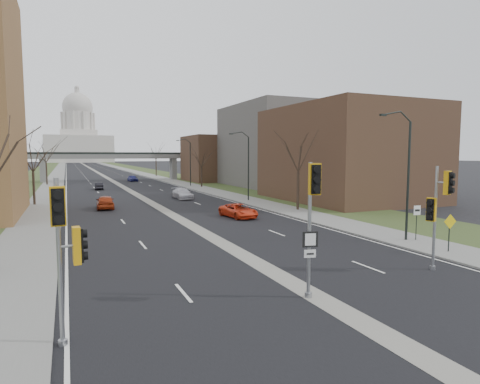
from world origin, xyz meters
TOP-DOWN VIEW (x-y plane):
  - ground at (0.00, 0.00)m, footprint 700.00×700.00m
  - road_surface at (0.00, 150.00)m, footprint 20.00×600.00m
  - median_strip at (0.00, 150.00)m, footprint 1.20×600.00m
  - sidewalk_right at (12.00, 150.00)m, footprint 4.00×600.00m
  - sidewalk_left at (-12.00, 150.00)m, footprint 4.00×600.00m
  - grass_verge_right at (18.00, 150.00)m, footprint 8.00×600.00m
  - grass_verge_left at (-18.00, 150.00)m, footprint 8.00×600.00m
  - commercial_block_near at (24.00, 28.00)m, footprint 16.00×20.00m
  - commercial_block_mid at (28.00, 52.00)m, footprint 18.00×22.00m
  - commercial_block_far at (22.00, 70.00)m, footprint 14.00×14.00m
  - pedestrian_bridge at (0.00, 80.00)m, footprint 34.00×3.00m
  - capitol at (0.00, 320.00)m, footprint 48.00×42.00m
  - streetlight_near at (10.99, 6.00)m, footprint 2.61×0.20m
  - streetlight_mid at (10.99, 32.00)m, footprint 2.61×0.20m
  - streetlight_far at (10.99, 58.00)m, footprint 2.61×0.20m
  - tree_left_b at (-13.00, 38.00)m, footprint 6.75×6.75m
  - tree_left_c at (-13.00, 72.00)m, footprint 7.65×7.65m
  - tree_right_a at (13.00, 22.00)m, footprint 7.20×7.20m
  - tree_right_b at (13.00, 55.00)m, footprint 6.30×6.30m
  - tree_right_c at (13.00, 95.00)m, footprint 7.65×7.65m
  - signal_pole_left at (-9.50, -1.30)m, footprint 0.91×0.98m
  - signal_pole_median at (-0.43, -0.86)m, footprint 0.73×0.94m
  - signal_pole_right at (7.67, 0.06)m, footprint 1.20×0.90m
  - speed_limit_sign at (12.37, 5.69)m, footprint 0.51×0.12m
  - warning_sign at (11.56, 2.47)m, footprint 0.88×0.13m
  - car_left_near at (-5.65, 31.56)m, footprint 2.04×4.57m
  - car_left_far at (-4.49, 57.34)m, footprint 1.41×3.77m
  - car_right_near at (5.37, 20.19)m, footprint 2.72×4.88m
  - car_right_mid at (4.76, 37.93)m, footprint 2.12×4.90m
  - car_right_far at (3.95, 76.45)m, footprint 2.04×4.24m

SIDE VIEW (x-z plane):
  - ground at x=0.00m, z-range 0.00..0.00m
  - median_strip at x=0.00m, z-range -0.01..0.01m
  - road_surface at x=0.00m, z-range 0.00..0.01m
  - grass_verge_right at x=18.00m, z-range 0.00..0.10m
  - grass_verge_left at x=-18.00m, z-range 0.00..0.10m
  - sidewalk_right at x=12.00m, z-range 0.00..0.12m
  - sidewalk_left at x=-12.00m, z-range 0.00..0.12m
  - car_left_far at x=-4.49m, z-range 0.00..1.23m
  - car_right_near at x=5.37m, z-range 0.00..1.29m
  - car_right_far at x=3.95m, z-range 0.00..1.40m
  - car_right_mid at x=4.76m, z-range 0.00..1.41m
  - car_left_near at x=-5.65m, z-range 0.00..1.53m
  - warning_sign at x=11.56m, z-range 0.46..2.72m
  - speed_limit_sign at x=12.37m, z-range 0.56..2.93m
  - signal_pole_left at x=-9.50m, z-range 0.81..6.06m
  - signal_pole_right at x=7.67m, z-range 0.83..6.19m
  - signal_pole_median at x=-0.43m, z-range 1.11..6.74m
  - pedestrian_bridge at x=0.00m, z-range 1.62..8.07m
  - commercial_block_far at x=22.00m, z-range 0.00..10.00m
  - tree_right_b at x=13.00m, z-range 1.71..9.93m
  - commercial_block_near at x=24.00m, z-range 0.00..12.00m
  - tree_left_b at x=-13.00m, z-range 1.82..10.63m
  - tree_right_a at x=13.00m, z-range 1.94..11.34m
  - streetlight_near at x=10.99m, z-range 2.60..11.30m
  - streetlight_mid at x=10.99m, z-range 2.60..11.30m
  - streetlight_far at x=10.99m, z-range 2.60..11.30m
  - tree_left_c at x=-13.00m, z-range 2.05..12.04m
  - tree_right_c at x=13.00m, z-range 2.05..12.04m
  - commercial_block_mid at x=28.00m, z-range 0.00..15.00m
  - capitol at x=0.00m, z-range -9.28..46.47m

